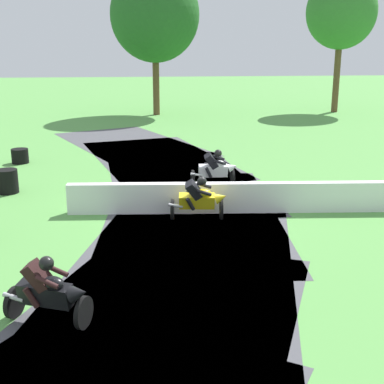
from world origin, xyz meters
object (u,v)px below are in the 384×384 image
(motorcycle_chase_yellow, at_px, (199,199))
(tire_stack_far, at_px, (20,156))
(tire_stack_mid_b, at_px, (8,181))
(motorcycle_trailing_white, at_px, (215,169))
(motorcycle_lead_black, at_px, (49,291))

(motorcycle_chase_yellow, bearing_deg, tire_stack_far, 129.90)
(tire_stack_mid_b, bearing_deg, motorcycle_trailing_white, 0.83)
(motorcycle_trailing_white, relative_size, tire_stack_far, 2.43)
(motorcycle_trailing_white, height_order, tire_stack_mid_b, motorcycle_trailing_white)
(motorcycle_chase_yellow, distance_m, motorcycle_trailing_white, 3.62)
(motorcycle_lead_black, relative_size, motorcycle_trailing_white, 1.00)
(tire_stack_mid_b, distance_m, tire_stack_far, 4.57)
(motorcycle_lead_black, bearing_deg, tire_stack_mid_b, 107.47)
(motorcycle_lead_black, distance_m, tire_stack_far, 13.82)
(motorcycle_lead_black, height_order, tire_stack_far, motorcycle_lead_black)
(motorcycle_chase_yellow, height_order, motorcycle_trailing_white, motorcycle_trailing_white)
(motorcycle_lead_black, xyz_separation_m, motorcycle_chase_yellow, (3.28, 5.48, -0.03))
(tire_stack_far, bearing_deg, motorcycle_trailing_white, -30.37)
(motorcycle_lead_black, bearing_deg, motorcycle_chase_yellow, 59.05)
(tire_stack_far, bearing_deg, tire_stack_mid_b, -83.01)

